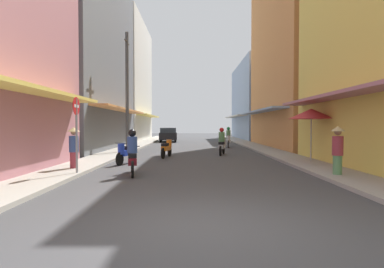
# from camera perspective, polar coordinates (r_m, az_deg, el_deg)

# --- Properties ---
(ground_plane) EXTENTS (92.12, 92.12, 0.00)m
(ground_plane) POSITION_cam_1_polar(r_m,az_deg,el_deg) (22.31, 0.70, -2.81)
(ground_plane) COLOR #424244
(sidewalk_left) EXTENTS (1.70, 49.87, 0.12)m
(sidewalk_left) POSITION_cam_1_polar(r_m,az_deg,el_deg) (22.76, -11.37, -2.60)
(sidewalk_left) COLOR #ADA89E
(sidewalk_left) RESTS_ON ground
(sidewalk_right) EXTENTS (1.70, 49.87, 0.12)m
(sidewalk_right) POSITION_cam_1_polar(r_m,az_deg,el_deg) (22.85, 12.73, -2.59)
(sidewalk_right) COLOR #9E9991
(sidewalk_right) RESTS_ON ground
(building_left_mid) EXTENTS (7.05, 13.32, 16.80)m
(building_left_mid) POSITION_cam_1_polar(r_m,az_deg,el_deg) (24.83, -20.55, 17.10)
(building_left_mid) COLOR slate
(building_left_mid) RESTS_ON ground
(building_left_far) EXTENTS (7.05, 12.67, 13.35)m
(building_left_far) POSITION_cam_1_polar(r_m,az_deg,el_deg) (37.33, -12.99, 9.17)
(building_left_far) COLOR silver
(building_left_far) RESTS_ON ground
(building_right_mid) EXTENTS (7.05, 12.96, 17.89)m
(building_right_mid) POSITION_cam_1_polar(r_m,az_deg,el_deg) (27.03, 20.09, 17.00)
(building_right_mid) COLOR #D88C4C
(building_right_mid) RESTS_ON ground
(building_right_far) EXTENTS (7.05, 13.99, 9.25)m
(building_right_far) POSITION_cam_1_polar(r_m,az_deg,el_deg) (40.03, 12.95, 5.71)
(building_right_far) COLOR #8CA5CC
(building_right_far) RESTS_ON ground
(motorbike_orange) EXTENTS (0.62, 1.79, 0.96)m
(motorbike_orange) POSITION_cam_1_polar(r_m,az_deg,el_deg) (16.79, -4.41, -2.54)
(motorbike_orange) COLOR black
(motorbike_orange) RESTS_ON ground
(motorbike_silver) EXTENTS (0.65, 1.78, 1.58)m
(motorbike_silver) POSITION_cam_1_polar(r_m,az_deg,el_deg) (18.16, 5.66, -1.60)
(motorbike_silver) COLOR black
(motorbike_silver) RESTS_ON ground
(motorbike_white) EXTENTS (0.55, 1.81, 1.58)m
(motorbike_white) POSITION_cam_1_polar(r_m,az_deg,el_deg) (24.65, 6.79, -0.76)
(motorbike_white) COLOR black
(motorbike_white) RESTS_ON ground
(motorbike_blue) EXTENTS (0.70, 1.76, 0.96)m
(motorbike_blue) POSITION_cam_1_polar(r_m,az_deg,el_deg) (14.14, -11.64, -3.34)
(motorbike_blue) COLOR black
(motorbike_blue) RESTS_ON ground
(motorbike_maroon) EXTENTS (0.62, 1.79, 1.58)m
(motorbike_maroon) POSITION_cam_1_polar(r_m,az_deg,el_deg) (11.01, -10.58, -3.68)
(motorbike_maroon) COLOR black
(motorbike_maroon) RESTS_ON ground
(parked_car) EXTENTS (2.01, 4.20, 1.45)m
(parked_car) POSITION_cam_1_polar(r_m,az_deg,el_deg) (32.87, -4.15, -0.11)
(parked_car) COLOR black
(parked_car) RESTS_ON ground
(pedestrian_crossing) EXTENTS (0.44, 0.44, 1.64)m
(pedestrian_crossing) POSITION_cam_1_polar(r_m,az_deg,el_deg) (12.51, -20.43, -2.11)
(pedestrian_crossing) COLOR #99333F
(pedestrian_crossing) RESTS_ON ground
(pedestrian_foreground) EXTENTS (0.44, 0.44, 1.68)m
(pedestrian_foreground) POSITION_cam_1_polar(r_m,az_deg,el_deg) (11.20, 25.06, -2.47)
(pedestrian_foreground) COLOR #598C59
(pedestrian_foreground) RESTS_ON ground
(vendor_umbrella) EXTENTS (1.96, 1.96, 2.44)m
(vendor_umbrella) POSITION_cam_1_polar(r_m,az_deg,el_deg) (14.74, 20.98, 3.43)
(vendor_umbrella) COLOR #99999E
(vendor_umbrella) RESTS_ON ground
(utility_pole) EXTENTS (0.20, 1.20, 7.36)m
(utility_pole) POSITION_cam_1_polar(r_m,az_deg,el_deg) (19.75, -11.47, 7.51)
(utility_pole) COLOR #4C4C4F
(utility_pole) RESTS_ON ground
(street_sign_no_entry) EXTENTS (0.07, 0.60, 2.65)m
(street_sign_no_entry) POSITION_cam_1_polar(r_m,az_deg,el_deg) (11.19, -19.99, 1.53)
(street_sign_no_entry) COLOR gray
(street_sign_no_entry) RESTS_ON ground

